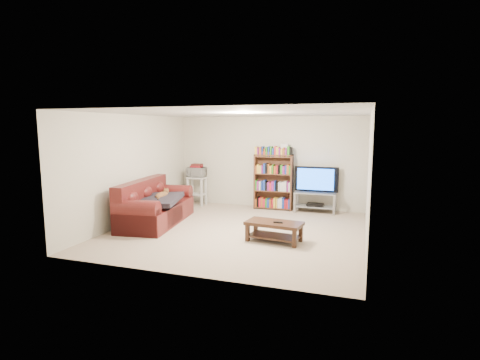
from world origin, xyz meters
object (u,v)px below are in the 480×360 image
at_px(tv_stand, 315,199).
at_px(bookshelf, 273,181).
at_px(sofa, 153,208).
at_px(coffee_table, 274,228).

relative_size(tv_stand, bookshelf, 0.72).
bearing_deg(sofa, coffee_table, -17.43).
bearing_deg(coffee_table, bookshelf, 110.70).
xyz_separation_m(tv_stand, bookshelf, (-1.09, 0.03, 0.39)).
xyz_separation_m(coffee_table, bookshelf, (-0.67, 2.75, 0.48)).
distance_m(sofa, coffee_table, 2.92).
height_order(tv_stand, bookshelf, bookshelf).
height_order(coffee_table, tv_stand, tv_stand).
relative_size(sofa, bookshelf, 1.65).
relative_size(coffee_table, bookshelf, 0.76).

